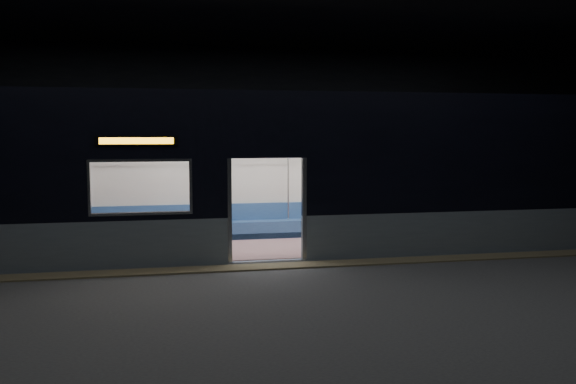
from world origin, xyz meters
name	(u,v)px	position (x,y,z in m)	size (l,w,h in m)	color
station_floor	(277,274)	(0.00, 0.00, -0.01)	(24.00, 14.00, 0.01)	#47494C
station_envelope	(277,68)	(0.00, 0.00, 3.66)	(24.00, 14.00, 5.00)	black
tactile_strip	(272,266)	(0.00, 0.55, 0.01)	(22.80, 0.50, 0.03)	#8C7F59
metro_car	(256,165)	(0.00, 2.54, 1.85)	(18.00, 3.04, 3.35)	gray
passenger	(381,202)	(3.28, 3.55, 0.83)	(0.43, 0.74, 1.44)	black
handbag	(386,209)	(3.31, 3.30, 0.69)	(0.28, 0.24, 0.14)	black
transit_map	(441,175)	(5.00, 3.85, 1.45)	(0.93, 0.03, 0.61)	white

